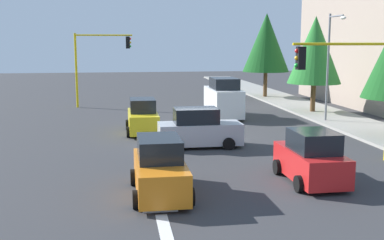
% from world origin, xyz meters
% --- Properties ---
extents(ground_plane, '(120.00, 120.00, 0.00)m').
position_xyz_m(ground_plane, '(0.00, 0.00, 0.00)').
color(ground_plane, '#353538').
extents(sidewalk_kerb, '(80.00, 4.00, 0.15)m').
position_xyz_m(sidewalk_kerb, '(-5.00, 10.50, 0.07)').
color(sidewalk_kerb, gray).
rests_on(sidewalk_kerb, ground).
extents(lane_arrow_near, '(2.40, 1.10, 1.10)m').
position_xyz_m(lane_arrow_near, '(11.51, -3.00, 0.01)').
color(lane_arrow_near, silver).
rests_on(lane_arrow_near, ground).
extents(traffic_signal_near_left, '(0.36, 4.59, 5.27)m').
position_xyz_m(traffic_signal_near_left, '(6.00, 5.63, 3.75)').
color(traffic_signal_near_left, yellow).
rests_on(traffic_signal_near_left, ground).
extents(traffic_signal_far_right, '(0.36, 4.59, 5.92)m').
position_xyz_m(traffic_signal_far_right, '(-14.00, -5.73, 4.18)').
color(traffic_signal_far_right, yellow).
rests_on(traffic_signal_far_right, ground).
extents(street_lamp_curbside, '(2.15, 0.28, 7.00)m').
position_xyz_m(street_lamp_curbside, '(-3.61, 9.20, 4.35)').
color(street_lamp_curbside, slate).
rests_on(street_lamp_curbside, ground).
extents(tree_roadside_mid, '(3.89, 3.89, 7.09)m').
position_xyz_m(tree_roadside_mid, '(-8.00, 10.00, 4.65)').
color(tree_roadside_mid, brown).
rests_on(tree_roadside_mid, ground).
extents(tree_roadside_far, '(4.31, 4.31, 7.89)m').
position_xyz_m(tree_roadside_far, '(-18.00, 9.50, 5.18)').
color(tree_roadside_far, brown).
rests_on(tree_roadside_far, ground).
extents(delivery_van_white, '(4.80, 2.22, 2.77)m').
position_xyz_m(delivery_van_white, '(-7.20, 3.05, 1.28)').
color(delivery_van_white, white).
rests_on(delivery_van_white, ground).
extents(car_silver, '(2.03, 4.13, 1.98)m').
position_xyz_m(car_silver, '(2.00, -0.26, 0.90)').
color(car_silver, '#B2B5BA').
rests_on(car_silver, ground).
extents(car_red, '(3.70, 1.98, 1.98)m').
position_xyz_m(car_red, '(8.64, 2.86, 0.90)').
color(car_red, red).
rests_on(car_red, ground).
extents(car_orange, '(4.08, 1.96, 1.98)m').
position_xyz_m(car_orange, '(9.23, -2.86, 0.90)').
color(car_orange, orange).
rests_on(car_orange, ground).
extents(car_yellow, '(3.95, 1.95, 1.98)m').
position_xyz_m(car_yellow, '(-2.24, -2.84, 0.90)').
color(car_yellow, yellow).
rests_on(car_yellow, ground).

